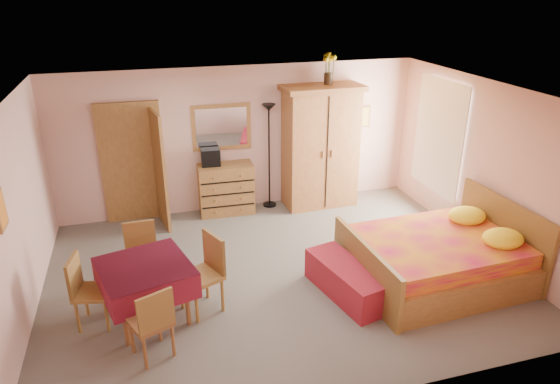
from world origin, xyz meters
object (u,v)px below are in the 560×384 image
object	(u,v)px
floor_lamp	(269,157)
chair_east	(201,275)
wall_mirror	(221,127)
chair_north	(142,258)
wardrobe	(320,147)
chair_south	(150,321)
chest_of_drawers	(226,189)
dining_table	(147,292)
bench	(346,280)
sunflower_vase	(329,68)
stereo	(211,157)
bed	(437,246)
chair_west	(93,291)

from	to	relation	value
floor_lamp	chair_east	distance (m)	3.38
wall_mirror	chair_north	distance (m)	2.99
wardrobe	chair_south	bearing A→B (deg)	-135.66
chest_of_drawers	wall_mirror	world-z (taller)	wall_mirror
chest_of_drawers	dining_table	xyz separation A→B (m)	(-1.51, -2.82, -0.08)
chair_north	bench	bearing A→B (deg)	159.32
sunflower_vase	stereo	bearing A→B (deg)	177.82
chest_of_drawers	dining_table	bearing A→B (deg)	-115.96
stereo	dining_table	world-z (taller)	stereo
bed	chair_south	bearing A→B (deg)	-175.52
dining_table	chair_east	world-z (taller)	chair_east
wall_mirror	chair_south	distance (m)	4.17
wall_mirror	chair_south	bearing A→B (deg)	-110.06
chair_south	bed	bearing A→B (deg)	-15.65
bench	chair_west	xyz separation A→B (m)	(-3.19, 0.29, 0.24)
dining_table	chair_south	xyz separation A→B (m)	(0.01, -0.70, 0.08)
stereo	bench	xyz separation A→B (m)	(1.30, -3.08, -0.85)
stereo	chair_west	size ratio (longest dim) A/B	0.35
chair_north	chair_west	xyz separation A→B (m)	(-0.60, -0.63, -0.00)
dining_table	chair_north	distance (m)	0.71
bed	chair_east	world-z (taller)	bed
chest_of_drawers	chair_east	distance (m)	2.96
dining_table	chair_east	bearing A→B (deg)	-1.31
chair_west	bed	bearing A→B (deg)	98.67
wall_mirror	bed	xyz separation A→B (m)	(2.40, -3.25, -1.01)
floor_lamp	chair_south	size ratio (longest dim) A/B	2.13
wall_mirror	stereo	size ratio (longest dim) A/B	3.21
stereo	chair_north	world-z (taller)	stereo
chair_east	wall_mirror	bearing A→B (deg)	-38.45
stereo	bench	bearing A→B (deg)	-67.07
sunflower_vase	chair_west	world-z (taller)	sunflower_vase
chest_of_drawers	wardrobe	distance (m)	1.88
bed	bench	xyz separation A→B (m)	(-1.34, 0.00, -0.31)
stereo	chair_south	xyz separation A→B (m)	(-1.25, -3.56, -0.62)
wall_mirror	bench	xyz separation A→B (m)	(1.06, -3.25, -1.33)
bench	dining_table	size ratio (longest dim) A/B	1.28
bench	chair_west	size ratio (longest dim) A/B	1.43
chest_of_drawers	floor_lamp	bearing A→B (deg)	6.40
bed	chair_south	distance (m)	3.93
bench	chair_west	world-z (taller)	chair_west
floor_lamp	bed	size ratio (longest dim) A/B	0.84
floor_lamp	chair_north	xyz separation A→B (m)	(-2.36, -2.18, -0.50)
wall_mirror	wardrobe	distance (m)	1.83
dining_table	stereo	bearing A→B (deg)	66.12
chair_south	chair_east	distance (m)	0.95
floor_lamp	bench	xyz separation A→B (m)	(0.23, -3.10, -0.75)
chair_south	chair_north	world-z (taller)	chair_north
stereo	dining_table	size ratio (longest dim) A/B	0.31
wall_mirror	bed	world-z (taller)	wall_mirror
wall_mirror	chair_north	bearing A→B (deg)	-121.58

